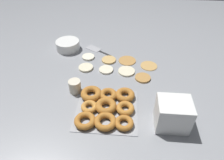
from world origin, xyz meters
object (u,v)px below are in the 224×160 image
pancake_7 (143,78)px  spatula (96,50)px  pancake_1 (106,70)px  pancake_2 (109,60)px  pancake_0 (88,57)px  donut_tray (106,106)px  pancake_4 (86,68)px  pancake_5 (127,60)px  container_stack (173,114)px  batter_bowl (68,45)px  pancake_6 (126,71)px  paper_cup (75,86)px  pancake_3 (149,66)px

pancake_7 → spatula: (-0.33, 0.31, -0.00)m
spatula → pancake_7: bearing=170.7°
pancake_1 → pancake_2: bearing=86.4°
pancake_0 → spatula: size_ratio=0.38×
donut_tray → pancake_2: bearing=93.4°
pancake_4 → pancake_5: 0.29m
pancake_2 → container_stack: size_ratio=0.63×
batter_bowl → spatula: 0.21m
pancake_0 → pancake_7: bearing=-28.1°
pancake_6 → pancake_2: bearing=136.5°
pancake_0 → pancake_2: 0.15m
pancake_1 → container_stack: (0.35, -0.40, 0.07)m
pancake_4 → pancake_1: bearing=-4.5°
pancake_6 → paper_cup: 0.35m
spatula → pancake_2: bearing=162.4°
spatula → batter_bowl: bearing=35.7°
spatula → donut_tray: bearing=136.6°
pancake_0 → pancake_7: pancake_0 is taller
pancake_3 → spatula: pancake_3 is taller
pancake_3 → pancake_4: bearing=-171.7°
batter_bowl → paper_cup: bearing=-70.8°
paper_cup → spatula: size_ratio=0.34×
pancake_7 → spatula: size_ratio=0.42×
pancake_2 → donut_tray: donut_tray is taller
batter_bowl → paper_cup: 0.47m
donut_tray → spatula: bearing=103.1°
pancake_0 → paper_cup: bearing=-92.0°
pancake_1 → pancake_5: 0.18m
pancake_1 → pancake_7: same height
pancake_1 → pancake_2: 0.11m
pancake_0 → container_stack: container_stack is taller
paper_cup → pancake_0: bearing=88.0°
pancake_5 → pancake_7: 0.21m
pancake_4 → pancake_7: size_ratio=0.99×
pancake_2 → donut_tray: (0.03, -0.44, 0.01)m
pancake_4 → pancake_5: bearing=22.3°
pancake_1 → pancake_0: bearing=135.8°
paper_cup → pancake_3: bearing=33.2°
pancake_1 → paper_cup: size_ratio=1.18×
pancake_1 → pancake_6: same height
pancake_3 → pancake_1: bearing=-165.7°
pancake_1 → pancake_3: size_ratio=0.82×
donut_tray → pancake_1: bearing=95.9°
container_stack → spatula: size_ratio=0.68×
pancake_3 → donut_tray: donut_tray is taller
batter_bowl → pancake_4: bearing=-52.6°
pancake_0 → pancake_2: pancake_0 is taller
pancake_6 → pancake_3: bearing=27.4°
pancake_0 → pancake_3: 0.42m
pancake_2 → paper_cup: paper_cup is taller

